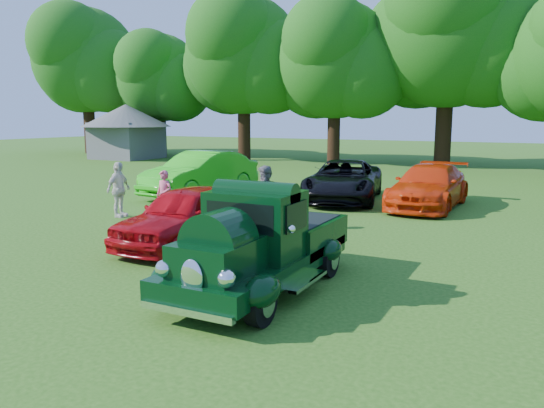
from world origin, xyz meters
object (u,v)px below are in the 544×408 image
at_px(back_car_lime, 201,174).
at_px(spectator_white, 119,190).
at_px(back_car_orange, 429,186).
at_px(spectator_grey, 266,198).
at_px(hero_pickup, 262,246).
at_px(spectator_pink, 164,196).
at_px(red_convertible, 187,215).
at_px(back_car_black, 344,181).
at_px(gazebo, 126,125).

relative_size(back_car_lime, spectator_white, 3.06).
height_order(back_car_orange, spectator_grey, spectator_grey).
height_order(hero_pickup, spectator_pink, hero_pickup).
bearing_deg(spectator_pink, hero_pickup, -34.23).
bearing_deg(red_convertible, back_car_black, 83.29).
bearing_deg(spectator_pink, back_car_black, 64.10).
distance_m(red_convertible, back_car_black, 8.16).
height_order(back_car_lime, gazebo, gazebo).
relative_size(red_convertible, spectator_pink, 2.82).
relative_size(back_car_lime, gazebo, 0.80).
distance_m(spectator_grey, gazebo, 26.87).
xyz_separation_m(hero_pickup, gazebo, (-22.71, 21.78, 1.64)).
xyz_separation_m(back_car_lime, back_car_orange, (8.33, 1.17, -0.14)).
height_order(hero_pickup, spectator_white, hero_pickup).
height_order(spectator_pink, gazebo, gazebo).
distance_m(hero_pickup, spectator_pink, 6.83).
relative_size(hero_pickup, red_convertible, 1.09).
distance_m(back_car_lime, back_car_orange, 8.42).
relative_size(hero_pickup, back_car_lime, 0.88).
distance_m(spectator_pink, gazebo, 24.74).
bearing_deg(back_car_orange, red_convertible, -114.45).
distance_m(red_convertible, spectator_pink, 3.14).
xyz_separation_m(back_car_black, gazebo, (-20.64, 11.62, 1.67)).
height_order(red_convertible, back_car_black, back_car_black).
distance_m(back_car_black, back_car_orange, 3.03).
distance_m(hero_pickup, back_car_orange, 10.07).
xyz_separation_m(spectator_pink, spectator_white, (-1.60, -0.14, 0.10)).
relative_size(back_car_orange, spectator_pink, 3.31).
relative_size(hero_pickup, spectator_white, 2.70).
bearing_deg(back_car_black, back_car_lime, -177.82).
bearing_deg(spectator_pink, spectator_white, -171.86).
relative_size(back_car_black, back_car_orange, 1.07).
height_order(back_car_lime, spectator_pink, back_car_lime).
xyz_separation_m(hero_pickup, back_car_black, (-2.07, 10.16, -0.04)).
bearing_deg(hero_pickup, spectator_pink, 142.48).
bearing_deg(back_car_black, gazebo, 139.06).
height_order(red_convertible, spectator_pink, spectator_pink).
bearing_deg(spectator_grey, gazebo, 153.89).
bearing_deg(red_convertible, spectator_grey, 71.01).
bearing_deg(spectator_white, gazebo, 36.93).
xyz_separation_m(back_car_orange, spectator_pink, (-6.37, -5.87, 0.03)).
relative_size(back_car_black, spectator_pink, 3.55).
height_order(hero_pickup, red_convertible, hero_pickup).
distance_m(back_car_lime, gazebo, 20.11).
bearing_deg(back_car_black, back_car_orange, -14.09).
bearing_deg(spectator_white, back_car_black, -43.45).
bearing_deg(spectator_pink, spectator_grey, 8.40).
height_order(hero_pickup, gazebo, gazebo).
distance_m(hero_pickup, back_car_black, 10.37).
height_order(red_convertible, gazebo, gazebo).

